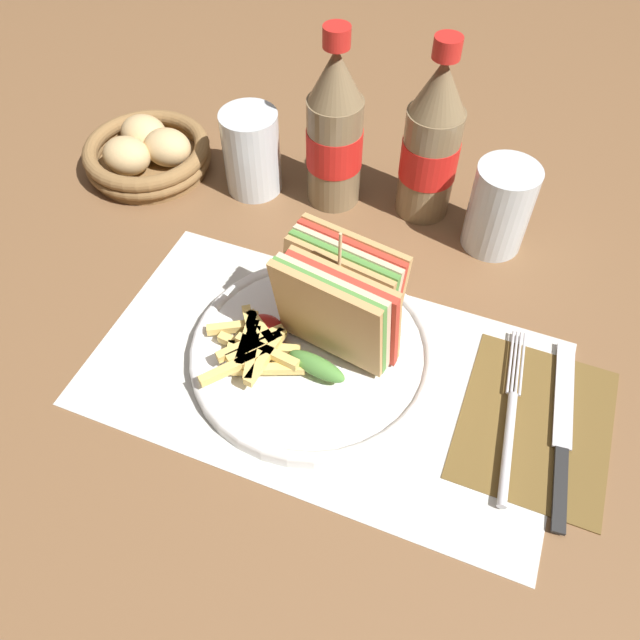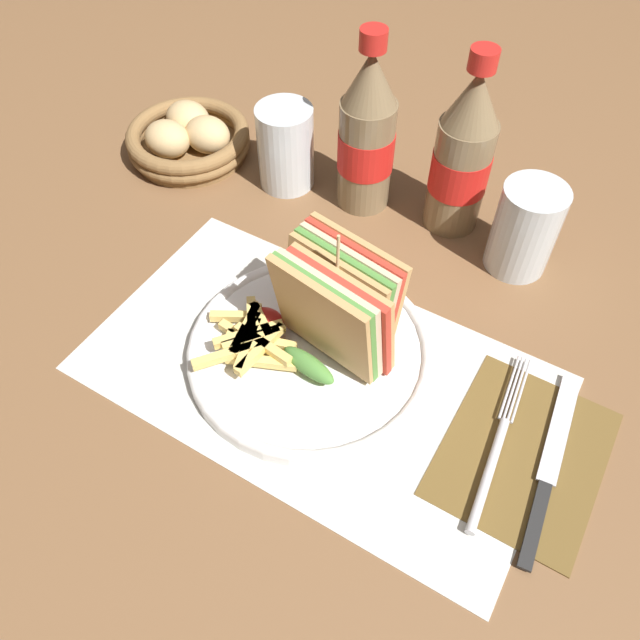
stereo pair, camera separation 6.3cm
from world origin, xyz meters
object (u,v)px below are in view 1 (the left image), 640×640
at_px(fork, 510,428).
at_px(glass_near, 498,212).
at_px(knife, 563,432).
at_px(bread_basket, 148,153).
at_px(club_sandwich, 337,306).
at_px(coke_bottle_far, 431,144).
at_px(glass_far, 252,157).
at_px(coke_bottle_near, 335,133).
at_px(plate_main, 313,352).

relative_size(fork, glass_near, 1.84).
bearing_deg(fork, knife, 13.37).
height_order(glass_near, bread_basket, glass_near).
relative_size(club_sandwich, coke_bottle_far, 0.68).
xyz_separation_m(club_sandwich, knife, (0.24, -0.01, -0.07)).
bearing_deg(glass_far, glass_near, 1.97).
bearing_deg(glass_far, coke_bottle_near, 10.54).
bearing_deg(glass_near, bread_basket, -176.56).
xyz_separation_m(club_sandwich, coke_bottle_near, (-0.09, 0.23, 0.02)).
bearing_deg(club_sandwich, fork, -8.91).
distance_m(plate_main, coke_bottle_near, 0.27).
bearing_deg(knife, bread_basket, 154.32).
bearing_deg(plate_main, coke_bottle_far, 81.35).
distance_m(fork, coke_bottle_near, 0.39).
height_order(fork, coke_bottle_near, coke_bottle_near).
xyz_separation_m(plate_main, coke_bottle_near, (-0.07, 0.25, 0.09)).
height_order(coke_bottle_near, glass_far, coke_bottle_near).
height_order(club_sandwich, glass_near, club_sandwich).
relative_size(plate_main, knife, 1.22).
distance_m(plate_main, club_sandwich, 0.07).
bearing_deg(plate_main, glass_far, 127.44).
xyz_separation_m(coke_bottle_near, bread_basket, (-0.25, -0.04, -0.07)).
bearing_deg(club_sandwich, plate_main, -139.68).
distance_m(coke_bottle_near, glass_far, 0.12).
relative_size(plate_main, coke_bottle_near, 1.13).
distance_m(plate_main, knife, 0.26).
bearing_deg(coke_bottle_near, coke_bottle_far, 10.49).
height_order(glass_near, glass_far, same).
bearing_deg(glass_near, fork, -74.38).
bearing_deg(bread_basket, club_sandwich, -29.69).
distance_m(club_sandwich, coke_bottle_far, 0.26).
bearing_deg(bread_basket, coke_bottle_near, 8.18).
distance_m(knife, coke_bottle_far, 0.35).
relative_size(knife, glass_near, 1.92).
distance_m(club_sandwich, glass_far, 0.29).
xyz_separation_m(plate_main, knife, (0.26, 0.00, -0.00)).
bearing_deg(glass_near, coke_bottle_far, 162.82).
height_order(plate_main, club_sandwich, club_sandwich).
height_order(knife, coke_bottle_far, coke_bottle_far).
bearing_deg(coke_bottle_near, glass_far, -169.46).
xyz_separation_m(club_sandwich, coke_bottle_far, (0.02, 0.25, 0.02)).
distance_m(coke_bottle_far, glass_near, 0.11).
bearing_deg(coke_bottle_far, glass_near, -17.18).
relative_size(glass_far, bread_basket, 0.65).
distance_m(club_sandwich, coke_bottle_near, 0.25).
bearing_deg(coke_bottle_far, bread_basket, -171.10).
bearing_deg(fork, plate_main, 170.57).
xyz_separation_m(club_sandwich, fork, (0.19, -0.03, -0.07)).
bearing_deg(glass_near, coke_bottle_near, 177.63).
bearing_deg(club_sandwich, glass_far, 132.50).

